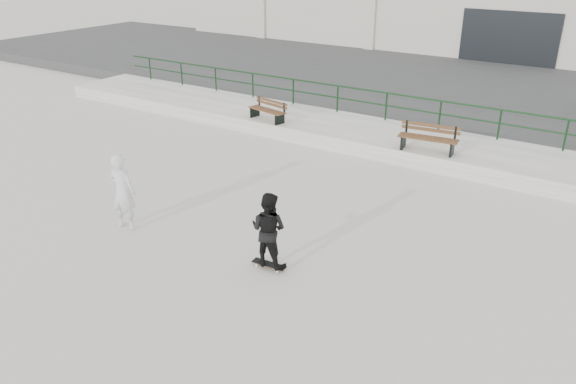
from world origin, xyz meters
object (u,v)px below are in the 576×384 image
Objects in this scene: bench_left at (268,110)px; seated_skater at (123,192)px; skateboard at (269,264)px; standing_skater at (268,229)px; bench_right at (428,138)px.

seated_skater is at bearing -68.20° from bench_left.
skateboard is 0.41× the size of seated_skater.
bench_left is 0.86× the size of seated_skater.
standing_skater reaches higher than bench_left.
bench_left is 8.15m from seated_skater.
skateboard is 4.12m from seated_skater.
bench_right reaches higher than bench_left.
standing_skater is (5.39, -7.64, 0.07)m from bench_left.
bench_left is 6.04m from bench_right.
seated_skater reaches higher than standing_skater.
standing_skater is (-0.65, -7.64, 0.02)m from bench_right.
bench_right is 9.29m from seated_skater.
bench_left is 9.35m from standing_skater.
skateboard is at bearing -42.76° from bench_left.
standing_skater reaches higher than bench_right.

